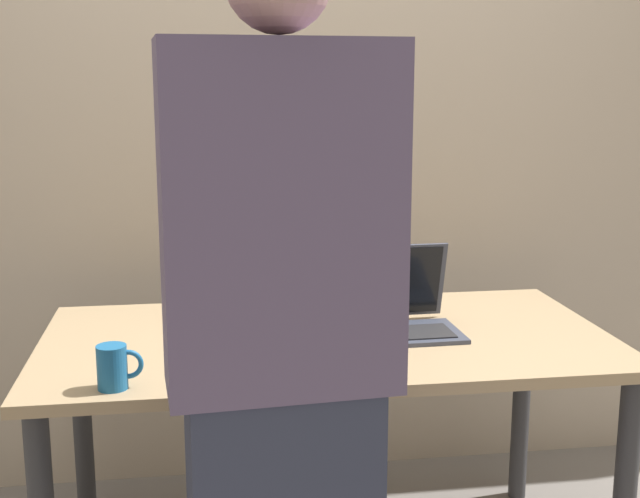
{
  "coord_description": "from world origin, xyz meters",
  "views": [
    {
      "loc": [
        -0.35,
        -2.24,
        1.45
      ],
      "look_at": [
        -0.02,
        0.0,
        0.99
      ],
      "focal_mm": 46.96,
      "sensor_mm": 36.0,
      "label": 1
    }
  ],
  "objects_px": {
    "beer_bottle_amber": "(258,281)",
    "person_figure": "(282,371)",
    "beer_bottle_brown": "(294,280)",
    "laptop": "(393,311)",
    "coffee_mug": "(114,367)",
    "beer_bottle_dark": "(250,294)",
    "beer_bottle_green": "(278,287)"
  },
  "relations": [
    {
      "from": "laptop",
      "to": "coffee_mug",
      "type": "bearing_deg",
      "value": -154.64
    },
    {
      "from": "beer_bottle_brown",
      "to": "coffee_mug",
      "type": "xyz_separation_m",
      "value": [
        -0.49,
        -0.52,
        -0.07
      ]
    },
    {
      "from": "beer_bottle_brown",
      "to": "beer_bottle_amber",
      "type": "height_order",
      "value": "beer_bottle_amber"
    },
    {
      "from": "beer_bottle_amber",
      "to": "coffee_mug",
      "type": "distance_m",
      "value": 0.62
    },
    {
      "from": "beer_bottle_green",
      "to": "beer_bottle_dark",
      "type": "distance_m",
      "value": 0.08
    },
    {
      "from": "beer_bottle_amber",
      "to": "person_figure",
      "type": "bearing_deg",
      "value": -91.04
    },
    {
      "from": "beer_bottle_brown",
      "to": "person_figure",
      "type": "relative_size",
      "value": 0.18
    },
    {
      "from": "beer_bottle_dark",
      "to": "person_figure",
      "type": "relative_size",
      "value": 0.16
    },
    {
      "from": "beer_bottle_dark",
      "to": "beer_bottle_green",
      "type": "bearing_deg",
      "value": 2.91
    },
    {
      "from": "beer_bottle_dark",
      "to": "beer_bottle_brown",
      "type": "bearing_deg",
      "value": 37.57
    },
    {
      "from": "beer_bottle_amber",
      "to": "person_figure",
      "type": "height_order",
      "value": "person_figure"
    },
    {
      "from": "person_figure",
      "to": "coffee_mug",
      "type": "xyz_separation_m",
      "value": [
        -0.36,
        0.35,
        -0.1
      ]
    },
    {
      "from": "coffee_mug",
      "to": "beer_bottle_amber",
      "type": "bearing_deg",
      "value": 52.53
    },
    {
      "from": "beer_bottle_brown",
      "to": "coffee_mug",
      "type": "relative_size",
      "value": 2.96
    },
    {
      "from": "beer_bottle_brown",
      "to": "coffee_mug",
      "type": "distance_m",
      "value": 0.72
    },
    {
      "from": "beer_bottle_dark",
      "to": "laptop",
      "type": "bearing_deg",
      "value": -8.61
    },
    {
      "from": "beer_bottle_amber",
      "to": "coffee_mug",
      "type": "height_order",
      "value": "beer_bottle_amber"
    },
    {
      "from": "beer_bottle_dark",
      "to": "person_figure",
      "type": "xyz_separation_m",
      "value": [
        0.01,
        -0.77,
        0.04
      ]
    },
    {
      "from": "laptop",
      "to": "beer_bottle_amber",
      "type": "bearing_deg",
      "value": 160.81
    },
    {
      "from": "laptop",
      "to": "coffee_mug",
      "type": "distance_m",
      "value": 0.83
    },
    {
      "from": "laptop",
      "to": "beer_bottle_dark",
      "type": "xyz_separation_m",
      "value": [
        -0.4,
        0.06,
        0.05
      ]
    },
    {
      "from": "laptop",
      "to": "beer_bottle_brown",
      "type": "height_order",
      "value": "beer_bottle_brown"
    },
    {
      "from": "beer_bottle_amber",
      "to": "coffee_mug",
      "type": "relative_size",
      "value": 3.01
    },
    {
      "from": "laptop",
      "to": "beer_bottle_green",
      "type": "height_order",
      "value": "beer_bottle_green"
    },
    {
      "from": "laptop",
      "to": "beer_bottle_green",
      "type": "distance_m",
      "value": 0.34
    },
    {
      "from": "beer_bottle_amber",
      "to": "person_figure",
      "type": "distance_m",
      "value": 0.84
    },
    {
      "from": "person_figure",
      "to": "coffee_mug",
      "type": "height_order",
      "value": "person_figure"
    },
    {
      "from": "coffee_mug",
      "to": "beer_bottle_brown",
      "type": "bearing_deg",
      "value": 47.19
    },
    {
      "from": "laptop",
      "to": "person_figure",
      "type": "relative_size",
      "value": 0.21
    },
    {
      "from": "coffee_mug",
      "to": "laptop",
      "type": "bearing_deg",
      "value": 25.36
    },
    {
      "from": "laptop",
      "to": "beer_bottle_dark",
      "type": "distance_m",
      "value": 0.41
    },
    {
      "from": "beer_bottle_green",
      "to": "beer_bottle_brown",
      "type": "height_order",
      "value": "beer_bottle_green"
    }
  ]
}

